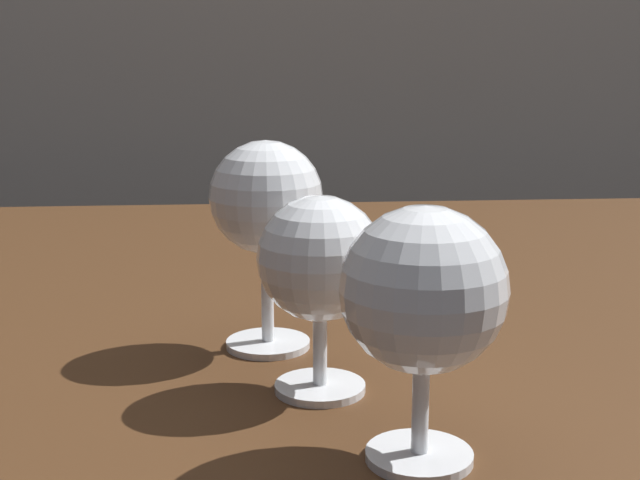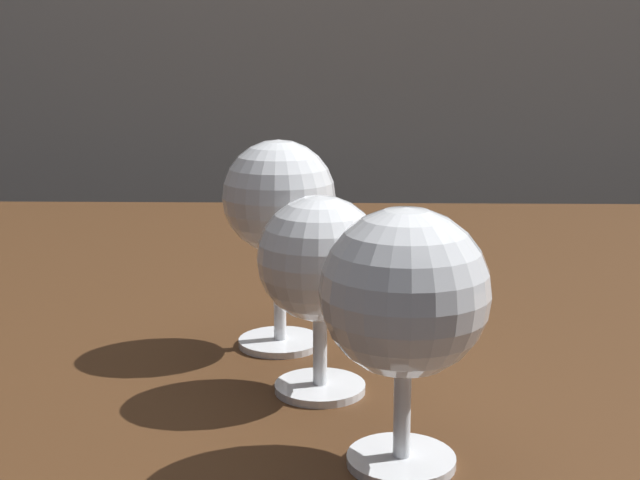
# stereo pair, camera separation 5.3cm
# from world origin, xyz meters

# --- Properties ---
(dining_table) EXTENTS (1.18, 0.89, 0.70)m
(dining_table) POSITION_xyz_m (0.00, 0.00, 0.61)
(dining_table) COLOR #472B16
(dining_table) RESTS_ON ground_plane
(wine_glass_port) EXTENTS (0.09, 0.09, 0.14)m
(wine_glass_port) POSITION_xyz_m (-0.08, -0.33, 0.79)
(wine_glass_port) COLOR white
(wine_glass_port) RESTS_ON dining_table
(wine_glass_amber) EXTENTS (0.08, 0.08, 0.13)m
(wine_glass_amber) POSITION_xyz_m (-0.12, -0.23, 0.78)
(wine_glass_amber) COLOR white
(wine_glass_amber) RESTS_ON dining_table
(wine_glass_merlot) EXTENTS (0.08, 0.08, 0.15)m
(wine_glass_merlot) POSITION_xyz_m (-0.15, -0.15, 0.81)
(wine_glass_merlot) COLOR white
(wine_glass_merlot) RESTS_ON dining_table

